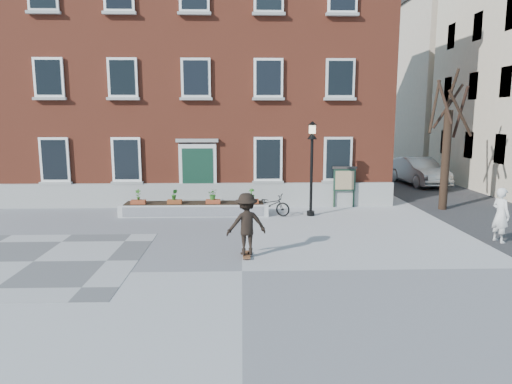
{
  "coord_description": "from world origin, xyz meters",
  "views": [
    {
      "loc": [
        0.01,
        -11.78,
        4.13
      ],
      "look_at": [
        0.5,
        4.0,
        1.5
      ],
      "focal_mm": 32.0,
      "sensor_mm": 36.0,
      "label": 1
    }
  ],
  "objects_px": {
    "bicycle": "(270,205)",
    "lamp_post": "(312,155)",
    "skateboarder": "(246,224)",
    "parked_car": "(418,171)",
    "bystander": "(501,215)",
    "notice_board": "(344,180)"
  },
  "relations": [
    {
      "from": "lamp_post",
      "to": "parked_car",
      "type": "bearing_deg",
      "value": 47.38
    },
    {
      "from": "notice_board",
      "to": "lamp_post",
      "type": "bearing_deg",
      "value": -135.2
    },
    {
      "from": "bicycle",
      "to": "bystander",
      "type": "height_order",
      "value": "bystander"
    },
    {
      "from": "bicycle",
      "to": "bystander",
      "type": "bearing_deg",
      "value": -96.82
    },
    {
      "from": "bicycle",
      "to": "bystander",
      "type": "distance_m",
      "value": 8.56
    },
    {
      "from": "bicycle",
      "to": "lamp_post",
      "type": "relative_size",
      "value": 0.45
    },
    {
      "from": "skateboarder",
      "to": "lamp_post",
      "type": "bearing_deg",
      "value": 63.78
    },
    {
      "from": "bicycle",
      "to": "lamp_post",
      "type": "height_order",
      "value": "lamp_post"
    },
    {
      "from": "bicycle",
      "to": "notice_board",
      "type": "relative_size",
      "value": 0.94
    },
    {
      "from": "bicycle",
      "to": "skateboarder",
      "type": "bearing_deg",
      "value": -166.58
    },
    {
      "from": "notice_board",
      "to": "parked_car",
      "type": "bearing_deg",
      "value": 48.1
    },
    {
      "from": "skateboarder",
      "to": "notice_board",
      "type": "bearing_deg",
      "value": 58.33
    },
    {
      "from": "bystander",
      "to": "skateboarder",
      "type": "distance_m",
      "value": 8.51
    },
    {
      "from": "parked_car",
      "to": "bystander",
      "type": "xyz_separation_m",
      "value": [
        -2.22,
        -12.8,
        0.09
      ]
    },
    {
      "from": "bicycle",
      "to": "notice_board",
      "type": "height_order",
      "value": "notice_board"
    },
    {
      "from": "parked_car",
      "to": "lamp_post",
      "type": "distance_m",
      "value": 11.74
    },
    {
      "from": "bicycle",
      "to": "parked_car",
      "type": "relative_size",
      "value": 0.35
    },
    {
      "from": "parked_car",
      "to": "skateboarder",
      "type": "bearing_deg",
      "value": -132.97
    },
    {
      "from": "bystander",
      "to": "lamp_post",
      "type": "xyz_separation_m",
      "value": [
        -5.64,
        4.25,
        1.63
      ]
    },
    {
      "from": "bicycle",
      "to": "parked_car",
      "type": "distance_m",
      "value": 12.77
    },
    {
      "from": "lamp_post",
      "to": "skateboarder",
      "type": "height_order",
      "value": "lamp_post"
    },
    {
      "from": "bystander",
      "to": "lamp_post",
      "type": "bearing_deg",
      "value": 37.94
    }
  ]
}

